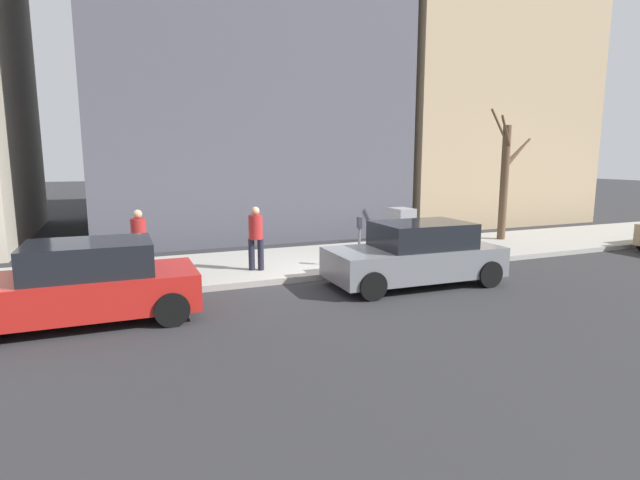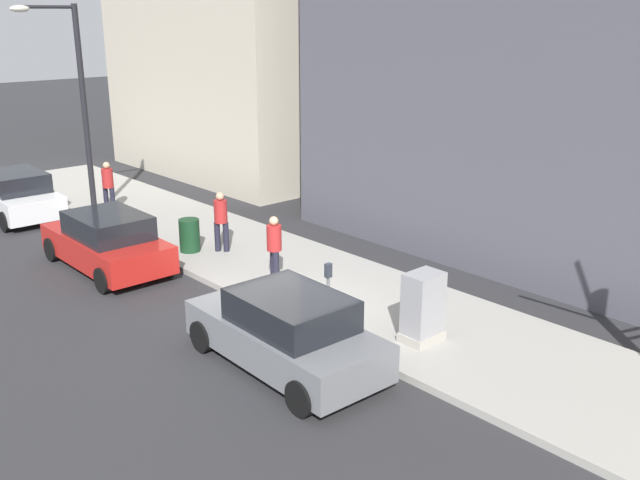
# 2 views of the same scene
# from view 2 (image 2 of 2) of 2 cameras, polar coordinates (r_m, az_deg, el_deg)

# --- Properties ---
(ground_plane) EXTENTS (120.00, 120.00, 0.00)m
(ground_plane) POSITION_cam_2_polar(r_m,az_deg,el_deg) (15.58, -3.06, -6.55)
(ground_plane) COLOR #2B2B2D
(sidewalk) EXTENTS (4.00, 36.00, 0.15)m
(sidewalk) POSITION_cam_2_polar(r_m,az_deg,el_deg) (16.78, 2.25, -4.43)
(sidewalk) COLOR #9E9B93
(sidewalk) RESTS_ON ground
(parked_car_grey) EXTENTS (2.03, 4.25, 1.52)m
(parked_car_grey) POSITION_cam_2_polar(r_m,az_deg,el_deg) (13.40, -2.71, -7.32)
(parked_car_grey) COLOR slate
(parked_car_grey) RESTS_ON ground
(parked_car_red) EXTENTS (1.96, 4.22, 1.52)m
(parked_car_red) POSITION_cam_2_polar(r_m,az_deg,el_deg) (19.24, -16.66, -0.15)
(parked_car_red) COLOR red
(parked_car_red) RESTS_ON ground
(parked_car_white) EXTENTS (2.00, 4.24, 1.52)m
(parked_car_white) POSITION_cam_2_polar(r_m,az_deg,el_deg) (25.25, -23.17, 3.34)
(parked_car_white) COLOR white
(parked_car_white) RESTS_ON ground
(parking_meter) EXTENTS (0.14, 0.10, 1.35)m
(parking_meter) POSITION_cam_2_polar(r_m,az_deg,el_deg) (14.78, 0.66, -3.79)
(parking_meter) COLOR slate
(parking_meter) RESTS_ON sidewalk
(utility_box) EXTENTS (0.83, 0.61, 1.43)m
(utility_box) POSITION_cam_2_polar(r_m,az_deg,el_deg) (14.25, 8.23, -5.41)
(utility_box) COLOR #A8A399
(utility_box) RESTS_ON sidewalk
(streetlamp) EXTENTS (1.97, 0.32, 6.50)m
(streetlamp) POSITION_cam_2_polar(r_m,az_deg,el_deg) (23.29, -19.04, 10.93)
(streetlamp) COLOR black
(streetlamp) RESTS_ON sidewalk
(trash_bin) EXTENTS (0.56, 0.56, 0.90)m
(trash_bin) POSITION_cam_2_polar(r_m,az_deg,el_deg) (19.76, -10.40, 0.38)
(trash_bin) COLOR #14381E
(trash_bin) RESTS_ON sidewalk
(pedestrian_near_meter) EXTENTS (0.36, 0.38, 1.66)m
(pedestrian_near_meter) POSITION_cam_2_polar(r_m,az_deg,el_deg) (17.07, -3.68, -0.44)
(pedestrian_near_meter) COLOR #1E1E2D
(pedestrian_near_meter) RESTS_ON sidewalk
(pedestrian_midblock) EXTENTS (0.36, 0.36, 1.66)m
(pedestrian_midblock) POSITION_cam_2_polar(r_m,az_deg,el_deg) (19.48, -7.94, 1.74)
(pedestrian_midblock) COLOR #1E1E2D
(pedestrian_midblock) RESTS_ON sidewalk
(pedestrian_far_corner) EXTENTS (0.36, 0.36, 1.66)m
(pedestrian_far_corner) POSITION_cam_2_polar(r_m,az_deg,el_deg) (24.20, -16.60, 4.33)
(pedestrian_far_corner) COLOR #1E1E2D
(pedestrian_far_corner) RESTS_ON sidewalk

